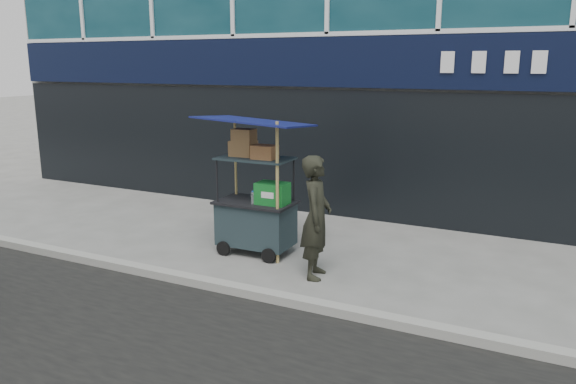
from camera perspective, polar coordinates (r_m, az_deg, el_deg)
The scene contains 4 objects.
ground at distance 7.74m, azimuth -7.66°, elevation -9.04°, with size 80.00×80.00×0.00m, color slate.
curb at distance 7.57m, azimuth -8.53°, elevation -9.11°, with size 80.00×0.18×0.12m, color gray.
vendor_cart at distance 8.60m, azimuth -3.21°, elevation -1.44°, with size 1.60×1.14×2.14m.
vendor_man at distance 7.61m, azimuth 2.89°, elevation -2.58°, with size 0.62×0.41×1.70m, color black.
Camera 1 is at (4.08, -5.91, 2.89)m, focal length 35.00 mm.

